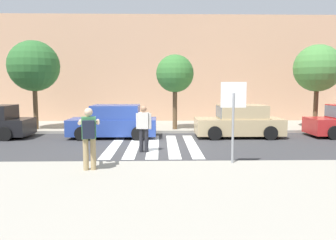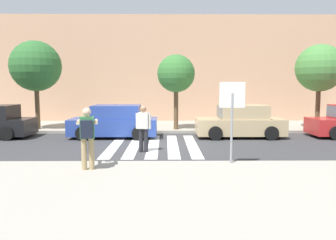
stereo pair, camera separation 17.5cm
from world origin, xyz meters
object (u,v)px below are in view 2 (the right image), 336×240
object	(u,v)px
pedestrian_crossing	(143,126)
street_tree_east	(320,68)
parked_car_blue	(114,122)
parked_car_tan	(240,122)
street_tree_west	(36,66)
stop_sign	(232,104)
photographer_with_backpack	(87,133)
street_tree_center	(176,74)

from	to	relation	value
pedestrian_crossing	street_tree_east	world-z (taller)	street_tree_east
parked_car_blue	street_tree_east	xyz separation A→B (m)	(10.59, 1.96, 2.65)
street_tree_east	parked_car_tan	bearing A→B (deg)	-156.94
parked_car_blue	parked_car_tan	world-z (taller)	same
parked_car_blue	street_tree_west	xyz separation A→B (m)	(-4.43, 2.07, 2.75)
stop_sign	photographer_with_backpack	xyz separation A→B (m)	(-4.13, -0.78, -0.74)
street_tree_west	pedestrian_crossing	bearing A→B (deg)	-42.38
photographer_with_backpack	street_tree_center	distance (m)	9.10
parked_car_tan	street_tree_west	world-z (taller)	street_tree_west
pedestrian_crossing	street_tree_west	size ratio (longest dim) A/B	0.37
pedestrian_crossing	parked_car_blue	distance (m)	3.81
street_tree_west	street_tree_center	xyz separation A→B (m)	(7.42, -0.15, -0.40)
stop_sign	parked_car_tan	xyz separation A→B (m)	(1.60, 5.78, -1.19)
stop_sign	street_tree_west	distance (m)	11.91
street_tree_west	photographer_with_backpack	bearing A→B (deg)	-61.41
parked_car_tan	photographer_with_backpack	bearing A→B (deg)	-131.14
street_tree_center	photographer_with_backpack	bearing A→B (deg)	-107.82
street_tree_east	street_tree_center	bearing A→B (deg)	-179.68
parked_car_blue	street_tree_west	distance (m)	5.61
photographer_with_backpack	parked_car_blue	size ratio (longest dim) A/B	0.42
street_tree_center	street_tree_east	bearing A→B (deg)	0.32
street_tree_west	street_tree_center	distance (m)	7.43
stop_sign	parked_car_tan	size ratio (longest dim) A/B	0.59
pedestrian_crossing	parked_car_tan	xyz separation A→B (m)	(4.39, 3.44, -0.25)
photographer_with_backpack	street_tree_west	distance (m)	10.09
photographer_with_backpack	parked_car_blue	world-z (taller)	photographer_with_backpack
pedestrian_crossing	parked_car_blue	xyz separation A→B (m)	(-1.60, 3.44, -0.25)
street_tree_east	pedestrian_crossing	bearing A→B (deg)	-149.00
stop_sign	street_tree_west	world-z (taller)	street_tree_west
street_tree_east	stop_sign	bearing A→B (deg)	-128.69
photographer_with_backpack	parked_car_blue	bearing A→B (deg)	92.33
pedestrian_crossing	parked_car_tan	world-z (taller)	pedestrian_crossing
stop_sign	photographer_with_backpack	bearing A→B (deg)	-169.30
parked_car_tan	street_tree_east	distance (m)	5.65
photographer_with_backpack	street_tree_east	xyz separation A→B (m)	(10.32, 8.51, 2.20)
stop_sign	photographer_with_backpack	size ratio (longest dim) A/B	1.41
street_tree_west	street_tree_east	bearing A→B (deg)	-0.42
stop_sign	pedestrian_crossing	world-z (taller)	stop_sign
stop_sign	pedestrian_crossing	xyz separation A→B (m)	(-2.79, 2.33, -0.94)
pedestrian_crossing	street_tree_west	distance (m)	8.54
photographer_with_backpack	pedestrian_crossing	world-z (taller)	photographer_with_backpack
parked_car_tan	pedestrian_crossing	bearing A→B (deg)	-141.90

